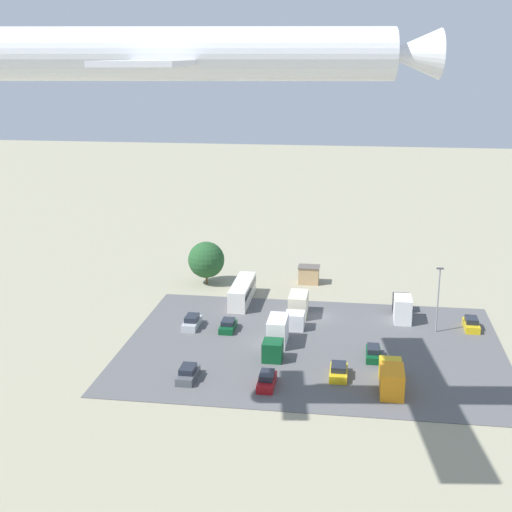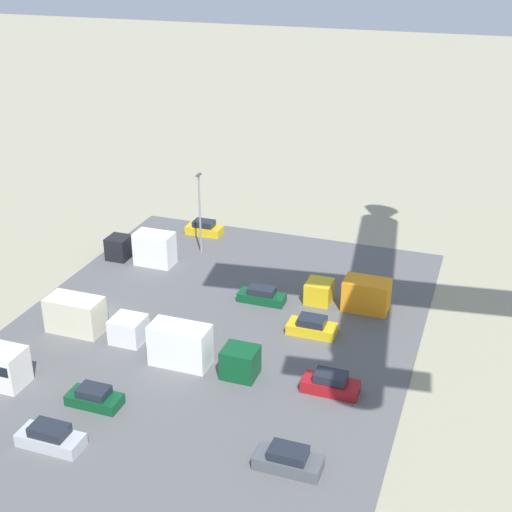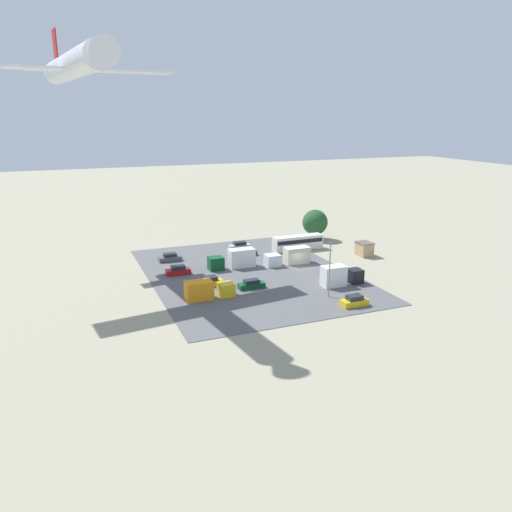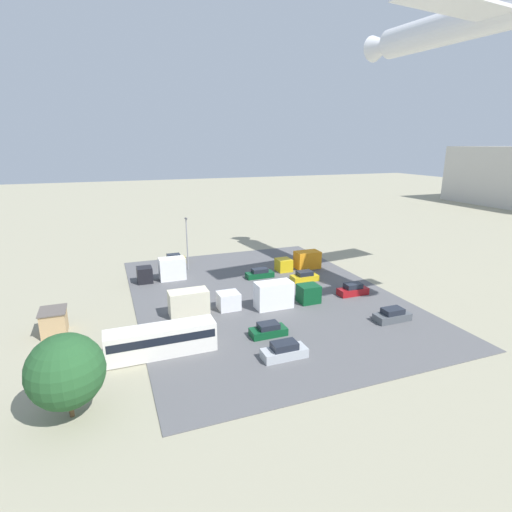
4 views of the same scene
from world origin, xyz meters
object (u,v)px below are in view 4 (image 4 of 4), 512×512
(parked_car_6, at_px, (284,351))
(parked_truck_0, at_px, (200,302))
(parked_car_5, at_px, (392,315))
(airplane, at_px, (495,15))
(parked_car_1, at_px, (353,290))
(parked_truck_3, at_px, (301,261))
(parked_truck_2, at_px, (284,295))
(parked_car_0, at_px, (260,274))
(parked_car_3, at_px, (268,330))
(shed_building, at_px, (54,322))
(parked_car_2, at_px, (174,259))
(parked_truck_1, at_px, (165,270))
(bus, at_px, (161,339))
(parked_car_4, at_px, (304,277))

(parked_car_6, bearing_deg, parked_truck_0, -159.15)
(parked_car_5, height_order, airplane, airplane)
(parked_car_1, bearing_deg, parked_truck_0, -93.86)
(parked_car_6, height_order, parked_truck_3, parked_truck_3)
(parked_truck_2, distance_m, parked_truck_3, 16.68)
(parked_car_0, height_order, parked_truck_0, parked_truck_0)
(parked_car_1, relative_size, parked_car_3, 1.06)
(shed_building, xyz_separation_m, parked_car_1, (1.82, 37.96, -0.65))
(parked_car_5, xyz_separation_m, parked_truck_0, (-10.46, -20.92, 0.77))
(shed_building, xyz_separation_m, parked_car_5, (10.84, 37.43, -0.69))
(parked_car_2, xyz_separation_m, airplane, (29.45, 34.77, 34.48))
(shed_building, height_order, parked_truck_0, parked_truck_0)
(parked_truck_3, bearing_deg, parked_car_2, 60.19)
(airplane, bearing_deg, shed_building, 165.41)
(parked_truck_1, bearing_deg, parked_car_5, -136.90)
(shed_building, height_order, parked_car_1, shed_building)
(parked_car_3, bearing_deg, parked_car_2, -171.13)
(parked_car_1, height_order, parked_truck_0, parked_truck_0)
(parked_truck_0, bearing_deg, bus, -34.58)
(parked_car_1, xyz_separation_m, parked_truck_3, (-13.48, -1.30, 0.64))
(parked_car_0, bearing_deg, parked_truck_3, -77.41)
(bus, distance_m, parked_car_2, 32.62)
(parked_truck_2, xyz_separation_m, airplane, (4.52, 24.68, 33.59))
(airplane, bearing_deg, parked_truck_0, 162.69)
(parked_car_3, xyz_separation_m, parked_car_4, (-14.99, 12.31, 0.04))
(parked_car_6, relative_size, parked_truck_2, 0.51)
(parked_car_5, distance_m, airplane, 37.64)
(parked_car_0, distance_m, parked_truck_3, 8.40)
(parked_car_1, relative_size, parked_truck_0, 0.48)
(parked_car_0, xyz_separation_m, parked_car_3, (18.93, -6.41, -0.01))
(parked_car_1, distance_m, parked_car_2, 32.33)
(parked_truck_2, height_order, parked_truck_3, parked_truck_2)
(parked_car_0, xyz_separation_m, parked_truck_0, (10.21, -11.98, 0.81))
(parked_truck_1, bearing_deg, parked_car_1, -123.59)
(parked_car_3, bearing_deg, shed_building, -112.36)
(parked_truck_2, bearing_deg, parked_car_3, -35.95)
(shed_building, distance_m, parked_car_6, 25.88)
(parked_car_1, relative_size, parked_car_2, 1.05)
(shed_building, xyz_separation_m, parked_truck_2, (2.06, 27.19, 0.23))
(parked_car_2, xyz_separation_m, parked_car_3, (31.96, 4.99, -0.07))
(parked_car_1, distance_m, parked_truck_0, 21.52)
(parked_car_5, bearing_deg, parked_truck_0, -116.58)
(parked_car_5, bearing_deg, parked_car_2, -148.91)
(parked_car_3, distance_m, parked_truck_1, 24.34)
(parked_car_0, height_order, parked_car_6, parked_car_6)
(bus, distance_m, parked_truck_3, 33.37)
(shed_building, distance_m, bus, 13.89)
(bus, distance_m, parked_truck_0, 10.56)
(parked_car_6, xyz_separation_m, parked_truck_1, (-28.00, -7.48, 0.89))
(bus, bearing_deg, parked_car_3, 89.91)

